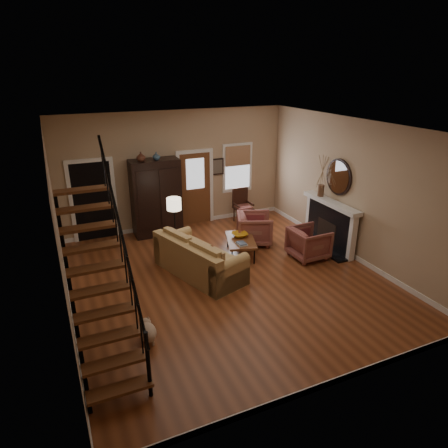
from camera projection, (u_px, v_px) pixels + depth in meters
name	position (u px, v px, depth m)	size (l,w,h in m)	color
room	(182.00, 194.00, 9.59)	(7.00, 7.33, 3.30)	brown
staircase	(96.00, 263.00, 6.06)	(0.94, 2.80, 3.20)	brown
fireplace	(331.00, 220.00, 10.13)	(0.33, 1.95, 2.30)	black
armoire	(156.00, 198.00, 10.83)	(1.30, 0.60, 2.10)	black
vase_a	(141.00, 157.00, 10.18)	(0.24, 0.24, 0.25)	#4C2619
vase_b	(156.00, 156.00, 10.33)	(0.20, 0.20, 0.21)	#334C60
sofa	(199.00, 257.00, 8.90)	(0.96, 2.22, 0.83)	tan
coffee_table	(240.00, 247.00, 9.84)	(0.66, 1.13, 0.43)	brown
bowl	(240.00, 235.00, 9.89)	(0.39, 0.39, 0.09)	#C38516
books	(242.00, 244.00, 9.45)	(0.21, 0.28, 0.05)	beige
armchair_left	(309.00, 243.00, 9.66)	(0.82, 0.85, 0.77)	maroon
armchair_right	(254.00, 229.00, 10.45)	(0.87, 0.89, 0.81)	maroon
floor_lamp	(175.00, 228.00, 9.60)	(0.34, 0.34, 1.50)	black
side_chair	(243.00, 206.00, 11.82)	(0.54, 0.54, 1.02)	#321910
dog	(148.00, 333.00, 6.73)	(0.29, 0.49, 0.35)	tan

